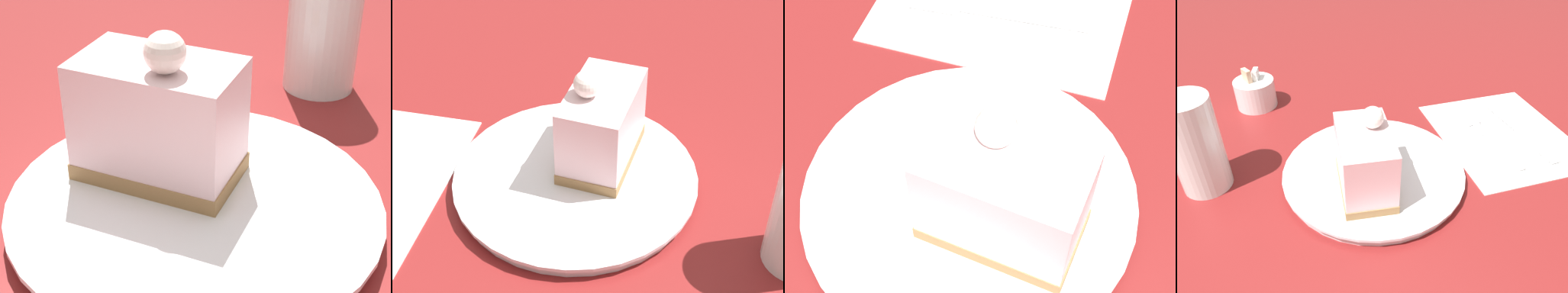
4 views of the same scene
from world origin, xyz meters
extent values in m
plane|color=maroon|center=(0.00, 0.00, 0.00)|extent=(4.00, 4.00, 0.00)
cylinder|color=white|center=(-0.04, 0.03, 0.01)|extent=(0.24, 0.24, 0.02)
cylinder|color=white|center=(-0.04, 0.03, 0.01)|extent=(0.25, 0.25, 0.00)
cube|color=#9E7547|center=(-0.06, 0.00, 0.02)|extent=(0.09, 0.12, 0.01)
cube|color=silver|center=(-0.06, 0.00, 0.06)|extent=(0.09, 0.12, 0.07)
sphere|color=white|center=(-0.05, 0.01, 0.11)|extent=(0.03, 0.03, 0.03)
cylinder|color=silver|center=(-0.24, 0.11, 0.07)|extent=(0.06, 0.06, 0.13)
camera|label=1|loc=(0.31, 0.08, 0.27)|focal=60.00mm
camera|label=2|loc=(-0.07, 0.51, 0.46)|focal=60.00mm
camera|label=3|loc=(-0.28, -0.02, 0.42)|focal=60.00mm
camera|label=4|loc=(-0.21, -0.33, 0.35)|focal=35.00mm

